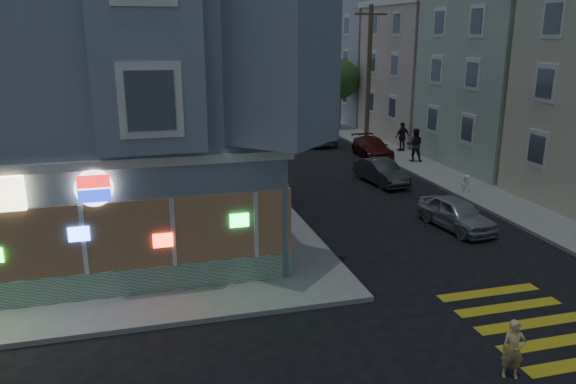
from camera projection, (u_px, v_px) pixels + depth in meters
name	position (u px, v px, depth m)	size (l,w,h in m)	color
ground	(291.00, 354.00, 13.39)	(120.00, 120.00, 0.00)	black
sidewalk_ne	(513.00, 138.00, 40.50)	(24.00, 42.00, 0.15)	gray
corner_building	(53.00, 77.00, 20.49)	(14.60, 14.60, 11.40)	slate
row_house_b	(548.00, 69.00, 31.67)	(12.00, 8.60, 10.50)	#A8BBA3
row_house_c	(460.00, 72.00, 40.23)	(12.00, 8.60, 9.00)	#C3A797
row_house_d	(404.00, 57.00, 48.38)	(12.00, 8.60, 10.50)	#B1A9BA
utility_pole	(369.00, 73.00, 37.37)	(2.20, 0.30, 9.00)	#4C3826
street_tree_near	(340.00, 79.00, 43.23)	(3.00, 3.00, 5.30)	#4C3826
street_tree_far	(309.00, 72.00, 50.66)	(3.00, 3.00, 5.30)	#4C3826
running_child	(513.00, 349.00, 12.33)	(0.50, 0.33, 1.37)	#DDBD71
pedestrian_a	(415.00, 145.00, 32.57)	(0.94, 0.73, 1.93)	black
pedestrian_b	(402.00, 137.00, 35.49)	(1.06, 0.44, 1.82)	#222128
parked_car_a	(456.00, 213.00, 21.83)	(1.45, 3.60, 1.23)	#ABADB3
parked_car_b	(381.00, 172.00, 28.38)	(1.30, 3.72, 1.23)	#333637
parked_car_c	(372.00, 147.00, 34.47)	(1.66, 4.08, 1.18)	#501812
parked_car_d	(314.00, 133.00, 38.75)	(2.26, 4.90, 1.36)	#B0B5BC
traffic_signal	(237.00, 162.00, 16.82)	(0.65, 0.58, 5.19)	black
fire_hydrant	(466.00, 183.00, 26.36)	(0.48, 0.28, 0.84)	white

